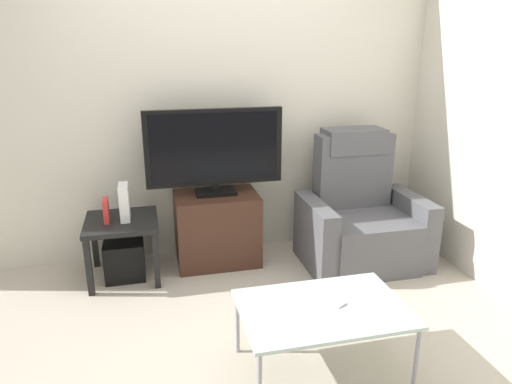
{
  "coord_description": "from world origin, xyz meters",
  "views": [
    {
      "loc": [
        -0.57,
        -2.73,
        1.77
      ],
      "look_at": [
        0.21,
        0.5,
        0.7
      ],
      "focal_mm": 32.98,
      "sensor_mm": 36.0,
      "label": 1
    }
  ],
  "objects_px": {
    "television": "(214,150)",
    "tv_stand": "(217,228)",
    "subwoofer_box": "(125,259)",
    "book_upright": "(106,211)",
    "recliner_armchair": "(360,218)",
    "cell_phone": "(332,300)",
    "game_console": "(124,202)",
    "coffee_table": "(323,311)",
    "side_table": "(122,229)"
  },
  "relations": [
    {
      "from": "coffee_table",
      "to": "cell_phone",
      "type": "bearing_deg",
      "value": 32.47
    },
    {
      "from": "side_table",
      "to": "subwoofer_box",
      "type": "xyz_separation_m",
      "value": [
        0.0,
        0.0,
        -0.25
      ]
    },
    {
      "from": "television",
      "to": "subwoofer_box",
      "type": "distance_m",
      "value": 1.1
    },
    {
      "from": "recliner_armchair",
      "to": "coffee_table",
      "type": "relative_size",
      "value": 1.2
    },
    {
      "from": "game_console",
      "to": "subwoofer_box",
      "type": "bearing_deg",
      "value": -164.05
    },
    {
      "from": "book_upright",
      "to": "subwoofer_box",
      "type": "bearing_deg",
      "value": 11.31
    },
    {
      "from": "cell_phone",
      "to": "coffee_table",
      "type": "bearing_deg",
      "value": -177.22
    },
    {
      "from": "book_upright",
      "to": "cell_phone",
      "type": "distance_m",
      "value": 1.85
    },
    {
      "from": "cell_phone",
      "to": "recliner_armchair",
      "type": "bearing_deg",
      "value": 28.63
    },
    {
      "from": "television",
      "to": "game_console",
      "type": "bearing_deg",
      "value": -171.66
    },
    {
      "from": "subwoofer_box",
      "to": "cell_phone",
      "type": "relative_size",
      "value": 2.0
    },
    {
      "from": "cell_phone",
      "to": "side_table",
      "type": "bearing_deg",
      "value": 100.7
    },
    {
      "from": "side_table",
      "to": "game_console",
      "type": "relative_size",
      "value": 1.99
    },
    {
      "from": "television",
      "to": "recliner_armchair",
      "type": "xyz_separation_m",
      "value": [
        1.17,
        -0.26,
        -0.58
      ]
    },
    {
      "from": "television",
      "to": "cell_phone",
      "type": "relative_size",
      "value": 7.25
    },
    {
      "from": "tv_stand",
      "to": "cell_phone",
      "type": "height_order",
      "value": "tv_stand"
    },
    {
      "from": "game_console",
      "to": "coffee_table",
      "type": "bearing_deg",
      "value": -53.28
    },
    {
      "from": "tv_stand",
      "to": "subwoofer_box",
      "type": "bearing_deg",
      "value": -172.72
    },
    {
      "from": "tv_stand",
      "to": "television",
      "type": "distance_m",
      "value": 0.66
    },
    {
      "from": "book_upright",
      "to": "game_console",
      "type": "xyz_separation_m",
      "value": [
        0.14,
        0.03,
        0.05
      ]
    },
    {
      "from": "television",
      "to": "subwoofer_box",
      "type": "relative_size",
      "value": 3.62
    },
    {
      "from": "television",
      "to": "recliner_armchair",
      "type": "height_order",
      "value": "television"
    },
    {
      "from": "recliner_armchair",
      "to": "coffee_table",
      "type": "height_order",
      "value": "recliner_armchair"
    },
    {
      "from": "book_upright",
      "to": "coffee_table",
      "type": "xyz_separation_m",
      "value": [
        1.19,
        -1.39,
        -0.19
      ]
    },
    {
      "from": "tv_stand",
      "to": "cell_phone",
      "type": "bearing_deg",
      "value": -74.21
    },
    {
      "from": "television",
      "to": "side_table",
      "type": "relative_size",
      "value": 2.01
    },
    {
      "from": "coffee_table",
      "to": "cell_phone",
      "type": "xyz_separation_m",
      "value": [
        0.07,
        0.04,
        0.03
      ]
    },
    {
      "from": "recliner_armchair",
      "to": "coffee_table",
      "type": "distance_m",
      "value": 1.51
    },
    {
      "from": "book_upright",
      "to": "recliner_armchair",
      "type": "bearing_deg",
      "value": -3.5
    },
    {
      "from": "television",
      "to": "tv_stand",
      "type": "bearing_deg",
      "value": -90.0
    },
    {
      "from": "game_console",
      "to": "book_upright",
      "type": "bearing_deg",
      "value": -167.47
    },
    {
      "from": "subwoofer_box",
      "to": "television",
      "type": "bearing_deg",
      "value": 8.7
    },
    {
      "from": "side_table",
      "to": "cell_phone",
      "type": "xyz_separation_m",
      "value": [
        1.16,
        -1.36,
        0.01
      ]
    },
    {
      "from": "recliner_armchair",
      "to": "side_table",
      "type": "relative_size",
      "value": 2.0
    },
    {
      "from": "subwoofer_box",
      "to": "coffee_table",
      "type": "height_order",
      "value": "coffee_table"
    },
    {
      "from": "television",
      "to": "game_console",
      "type": "xyz_separation_m",
      "value": [
        -0.71,
        -0.1,
        -0.34
      ]
    },
    {
      "from": "tv_stand",
      "to": "book_upright",
      "type": "bearing_deg",
      "value": -172.24
    },
    {
      "from": "subwoofer_box",
      "to": "tv_stand",
      "type": "bearing_deg",
      "value": 7.28
    },
    {
      "from": "tv_stand",
      "to": "cell_phone",
      "type": "xyz_separation_m",
      "value": [
        0.41,
        -1.46,
        0.11
      ]
    },
    {
      "from": "book_upright",
      "to": "coffee_table",
      "type": "height_order",
      "value": "book_upright"
    },
    {
      "from": "game_console",
      "to": "cell_phone",
      "type": "xyz_separation_m",
      "value": [
        1.12,
        -1.37,
        -0.2
      ]
    },
    {
      "from": "coffee_table",
      "to": "cell_phone",
      "type": "relative_size",
      "value": 6.0
    },
    {
      "from": "book_upright",
      "to": "cell_phone",
      "type": "relative_size",
      "value": 1.21
    },
    {
      "from": "side_table",
      "to": "book_upright",
      "type": "bearing_deg",
      "value": -168.69
    },
    {
      "from": "tv_stand",
      "to": "subwoofer_box",
      "type": "height_order",
      "value": "tv_stand"
    },
    {
      "from": "tv_stand",
      "to": "coffee_table",
      "type": "relative_size",
      "value": 0.74
    },
    {
      "from": "tv_stand",
      "to": "game_console",
      "type": "relative_size",
      "value": 2.46
    },
    {
      "from": "subwoofer_box",
      "to": "recliner_armchair",
      "type": "bearing_deg",
      "value": -4.28
    },
    {
      "from": "game_console",
      "to": "coffee_table",
      "type": "distance_m",
      "value": 1.78
    },
    {
      "from": "book_upright",
      "to": "cell_phone",
      "type": "xyz_separation_m",
      "value": [
        1.26,
        -1.34,
        -0.16
      ]
    }
  ]
}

